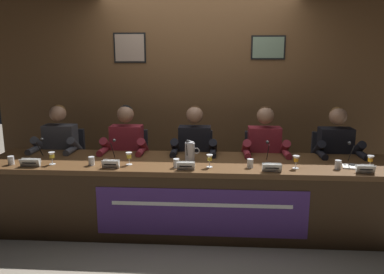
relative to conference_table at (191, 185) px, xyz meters
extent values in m
plane|color=gray|center=(0.00, 0.12, -0.51)|extent=(12.00, 12.00, 0.00)
cube|color=brown|center=(0.00, 1.42, 0.79)|extent=(5.43, 0.12, 2.60)
cube|color=black|center=(-0.89, 1.35, 1.37)|extent=(0.42, 0.02, 0.38)
cube|color=gray|center=(-0.89, 1.34, 1.37)|extent=(0.38, 0.01, 0.34)
cube|color=black|center=(0.88, 1.35, 1.37)|extent=(0.43, 0.02, 0.30)
cube|color=slate|center=(0.88, 1.34, 1.37)|extent=(0.39, 0.01, 0.26)
cube|color=brown|center=(0.00, 0.12, 0.19)|extent=(4.23, 0.82, 0.05)
cube|color=#342112|center=(0.00, -0.27, -0.17)|extent=(4.17, 0.04, 0.67)
cube|color=#342112|center=(-2.07, 0.12, -0.17)|extent=(0.08, 0.74, 0.67)
cube|color=#4C2D7A|center=(0.11, -0.29, -0.17)|extent=(1.98, 0.01, 0.46)
cube|color=white|center=(0.11, -0.30, -0.09)|extent=(1.68, 0.00, 0.04)
cylinder|color=black|center=(-1.57, 0.63, -0.50)|extent=(0.44, 0.44, 0.02)
cylinder|color=black|center=(-1.57, 0.63, -0.28)|extent=(0.05, 0.05, 0.41)
cube|color=#232328|center=(-1.57, 0.63, -0.06)|extent=(0.44, 0.44, 0.03)
cube|color=#232328|center=(-1.57, 0.83, 0.18)|extent=(0.40, 0.05, 0.44)
cylinder|color=black|center=(-1.67, 0.28, -0.28)|extent=(0.10, 0.10, 0.47)
cylinder|color=black|center=(-1.47, 0.28, -0.28)|extent=(0.10, 0.10, 0.47)
cylinder|color=black|center=(-1.67, 0.43, 0.01)|extent=(0.13, 0.34, 0.13)
cylinder|color=black|center=(-1.47, 0.43, 0.01)|extent=(0.13, 0.34, 0.13)
cube|color=#38383D|center=(-1.57, 0.60, 0.25)|extent=(0.36, 0.20, 0.48)
sphere|color=#8E664C|center=(-1.57, 0.58, 0.62)|extent=(0.19, 0.19, 0.19)
sphere|color=#593819|center=(-1.57, 0.59, 0.64)|extent=(0.17, 0.17, 0.17)
cylinder|color=#38383D|center=(-1.78, 0.50, 0.27)|extent=(0.09, 0.30, 0.25)
cylinder|color=#38383D|center=(-1.36, 0.50, 0.27)|extent=(0.09, 0.30, 0.25)
cylinder|color=#38383D|center=(-1.78, 0.34, 0.24)|extent=(0.07, 0.24, 0.07)
cylinder|color=#38383D|center=(-1.36, 0.34, 0.24)|extent=(0.07, 0.24, 0.07)
cube|color=white|center=(-1.55, -0.20, 0.25)|extent=(0.19, 0.03, 0.08)
cube|color=white|center=(-1.55, -0.17, 0.25)|extent=(0.19, 0.03, 0.08)
cube|color=black|center=(-1.55, -0.20, 0.25)|extent=(0.14, 0.01, 0.01)
cylinder|color=white|center=(-1.37, -0.10, 0.22)|extent=(0.06, 0.06, 0.00)
cylinder|color=white|center=(-1.37, -0.10, 0.24)|extent=(0.01, 0.01, 0.05)
cone|color=white|center=(-1.37, -0.10, 0.30)|extent=(0.06, 0.06, 0.06)
cylinder|color=yellow|center=(-1.37, -0.10, 0.30)|extent=(0.04, 0.04, 0.04)
cylinder|color=silver|center=(-1.77, -0.13, 0.26)|extent=(0.06, 0.06, 0.08)
cylinder|color=silver|center=(-1.77, -0.13, 0.24)|extent=(0.05, 0.05, 0.05)
cylinder|color=black|center=(-1.57, 0.01, 0.22)|extent=(0.06, 0.06, 0.02)
cylinder|color=black|center=(-1.57, 0.07, 0.32)|extent=(0.01, 0.13, 0.18)
sphere|color=#2D2D2D|center=(-1.57, 0.14, 0.41)|extent=(0.03, 0.03, 0.03)
cylinder|color=black|center=(-0.79, 0.63, -0.50)|extent=(0.44, 0.44, 0.02)
cylinder|color=black|center=(-0.79, 0.63, -0.28)|extent=(0.05, 0.05, 0.41)
cube|color=#232328|center=(-0.79, 0.63, -0.06)|extent=(0.44, 0.44, 0.03)
cube|color=#232328|center=(-0.79, 0.83, 0.18)|extent=(0.40, 0.05, 0.44)
cylinder|color=black|center=(-0.89, 0.28, -0.28)|extent=(0.10, 0.10, 0.47)
cylinder|color=black|center=(-0.69, 0.28, -0.28)|extent=(0.10, 0.10, 0.47)
cylinder|color=black|center=(-0.89, 0.43, 0.01)|extent=(0.13, 0.34, 0.13)
cylinder|color=black|center=(-0.69, 0.43, 0.01)|extent=(0.13, 0.34, 0.13)
cube|color=maroon|center=(-0.79, 0.60, 0.25)|extent=(0.36, 0.20, 0.48)
sphere|color=#8E664C|center=(-0.79, 0.58, 0.62)|extent=(0.19, 0.19, 0.19)
sphere|color=black|center=(-0.79, 0.59, 0.64)|extent=(0.17, 0.17, 0.17)
cylinder|color=maroon|center=(-1.00, 0.50, 0.27)|extent=(0.09, 0.30, 0.25)
cylinder|color=maroon|center=(-0.58, 0.50, 0.27)|extent=(0.09, 0.30, 0.25)
cylinder|color=maroon|center=(-1.00, 0.34, 0.24)|extent=(0.07, 0.24, 0.07)
cylinder|color=maroon|center=(-0.58, 0.34, 0.24)|extent=(0.07, 0.24, 0.07)
cube|color=white|center=(-0.76, -0.20, 0.25)|extent=(0.16, 0.03, 0.08)
cube|color=white|center=(-0.76, -0.17, 0.25)|extent=(0.16, 0.03, 0.08)
cube|color=black|center=(-0.76, -0.20, 0.25)|extent=(0.11, 0.01, 0.01)
cylinder|color=white|center=(-0.61, -0.06, 0.22)|extent=(0.06, 0.06, 0.00)
cylinder|color=white|center=(-0.61, -0.06, 0.24)|extent=(0.01, 0.01, 0.05)
cone|color=white|center=(-0.61, -0.06, 0.30)|extent=(0.06, 0.06, 0.06)
cylinder|color=yellow|center=(-0.61, -0.06, 0.30)|extent=(0.04, 0.04, 0.04)
cylinder|color=silver|center=(-0.98, -0.10, 0.26)|extent=(0.06, 0.06, 0.08)
cylinder|color=silver|center=(-0.98, -0.10, 0.24)|extent=(0.05, 0.05, 0.05)
cylinder|color=black|center=(-0.81, 0.01, 0.22)|extent=(0.06, 0.06, 0.02)
cylinder|color=black|center=(-0.81, 0.07, 0.32)|extent=(0.01, 0.13, 0.18)
sphere|color=#2D2D2D|center=(-0.81, 0.13, 0.41)|extent=(0.03, 0.03, 0.03)
cylinder|color=black|center=(0.00, 0.63, -0.50)|extent=(0.44, 0.44, 0.02)
cylinder|color=black|center=(0.00, 0.63, -0.28)|extent=(0.05, 0.05, 0.41)
cube|color=#232328|center=(0.00, 0.63, -0.06)|extent=(0.44, 0.44, 0.03)
cube|color=#232328|center=(0.00, 0.83, 0.18)|extent=(0.40, 0.05, 0.44)
cylinder|color=black|center=(-0.10, 0.28, -0.28)|extent=(0.10, 0.10, 0.47)
cylinder|color=black|center=(0.10, 0.28, -0.28)|extent=(0.10, 0.10, 0.47)
cylinder|color=black|center=(-0.10, 0.43, 0.01)|extent=(0.13, 0.34, 0.13)
cylinder|color=black|center=(0.10, 0.43, 0.01)|extent=(0.13, 0.34, 0.13)
cube|color=black|center=(0.00, 0.60, 0.25)|extent=(0.36, 0.20, 0.48)
sphere|color=#8E664C|center=(0.00, 0.58, 0.62)|extent=(0.19, 0.19, 0.19)
sphere|color=#331E0F|center=(0.00, 0.59, 0.64)|extent=(0.17, 0.17, 0.17)
cylinder|color=black|center=(-0.21, 0.50, 0.27)|extent=(0.09, 0.30, 0.25)
cylinder|color=black|center=(0.21, 0.50, 0.27)|extent=(0.09, 0.30, 0.25)
cylinder|color=black|center=(-0.21, 0.34, 0.24)|extent=(0.07, 0.24, 0.07)
cylinder|color=black|center=(0.21, 0.34, 0.24)|extent=(0.07, 0.24, 0.07)
cube|color=white|center=(-0.04, -0.22, 0.25)|extent=(0.17, 0.03, 0.08)
cube|color=white|center=(-0.04, -0.18, 0.25)|extent=(0.17, 0.03, 0.08)
cube|color=black|center=(-0.04, -0.22, 0.25)|extent=(0.12, 0.01, 0.01)
cylinder|color=white|center=(0.18, -0.09, 0.22)|extent=(0.06, 0.06, 0.00)
cylinder|color=white|center=(0.18, -0.09, 0.24)|extent=(0.01, 0.01, 0.05)
cone|color=white|center=(0.18, -0.09, 0.30)|extent=(0.06, 0.06, 0.06)
cylinder|color=yellow|center=(0.18, -0.09, 0.30)|extent=(0.04, 0.04, 0.04)
cylinder|color=silver|center=(-0.14, -0.12, 0.26)|extent=(0.06, 0.06, 0.08)
cylinder|color=silver|center=(-0.14, -0.12, 0.24)|extent=(0.05, 0.05, 0.05)
cylinder|color=black|center=(-0.05, 0.01, 0.22)|extent=(0.06, 0.06, 0.02)
cylinder|color=black|center=(-0.05, 0.07, 0.32)|extent=(0.01, 0.13, 0.18)
sphere|color=#2D2D2D|center=(-0.05, 0.14, 0.41)|extent=(0.03, 0.03, 0.03)
cylinder|color=black|center=(0.78, 0.63, -0.50)|extent=(0.44, 0.44, 0.02)
cylinder|color=black|center=(0.78, 0.63, -0.28)|extent=(0.05, 0.05, 0.41)
cube|color=#232328|center=(0.78, 0.63, -0.06)|extent=(0.44, 0.44, 0.03)
cube|color=#232328|center=(0.78, 0.83, 0.18)|extent=(0.40, 0.05, 0.44)
cylinder|color=black|center=(0.68, 0.28, -0.28)|extent=(0.10, 0.10, 0.47)
cylinder|color=black|center=(0.88, 0.28, -0.28)|extent=(0.10, 0.10, 0.47)
cylinder|color=black|center=(0.68, 0.43, 0.01)|extent=(0.13, 0.34, 0.13)
cylinder|color=black|center=(0.88, 0.43, 0.01)|extent=(0.13, 0.34, 0.13)
cube|color=maroon|center=(0.78, 0.60, 0.25)|extent=(0.36, 0.20, 0.48)
sphere|color=#8E664C|center=(0.78, 0.58, 0.62)|extent=(0.19, 0.19, 0.19)
sphere|color=#331E0F|center=(0.78, 0.59, 0.64)|extent=(0.17, 0.17, 0.17)
cylinder|color=maroon|center=(0.57, 0.50, 0.27)|extent=(0.09, 0.30, 0.25)
cylinder|color=maroon|center=(0.99, 0.50, 0.27)|extent=(0.09, 0.30, 0.25)
cylinder|color=maroon|center=(0.57, 0.34, 0.24)|extent=(0.07, 0.24, 0.07)
cylinder|color=maroon|center=(0.99, 0.34, 0.24)|extent=(0.07, 0.24, 0.07)
cube|color=white|center=(0.76, -0.23, 0.25)|extent=(0.18, 0.03, 0.08)
cube|color=white|center=(0.76, -0.19, 0.25)|extent=(0.18, 0.03, 0.08)
cube|color=black|center=(0.76, -0.23, 0.25)|extent=(0.12, 0.01, 0.01)
cylinder|color=white|center=(1.00, -0.08, 0.22)|extent=(0.06, 0.06, 0.00)
cylinder|color=white|center=(1.00, -0.08, 0.24)|extent=(0.01, 0.01, 0.05)
cone|color=white|center=(1.00, -0.08, 0.30)|extent=(0.06, 0.06, 0.06)
cylinder|color=orange|center=(1.00, -0.08, 0.30)|extent=(0.04, 0.04, 0.04)
cylinder|color=silver|center=(0.57, -0.08, 0.26)|extent=(0.06, 0.06, 0.08)
cylinder|color=silver|center=(0.57, -0.08, 0.24)|extent=(0.05, 0.05, 0.05)
cylinder|color=black|center=(0.76, 0.02, 0.22)|extent=(0.06, 0.06, 0.02)
cylinder|color=black|center=(0.76, 0.09, 0.32)|extent=(0.01, 0.13, 0.18)
sphere|color=#2D2D2D|center=(0.76, 0.15, 0.41)|extent=(0.03, 0.03, 0.03)
cylinder|color=black|center=(1.57, 0.63, -0.50)|extent=(0.44, 0.44, 0.02)
cylinder|color=black|center=(1.57, 0.63, -0.28)|extent=(0.05, 0.05, 0.41)
cube|color=#232328|center=(1.57, 0.63, -0.06)|extent=(0.44, 0.44, 0.03)
cube|color=#232328|center=(1.57, 0.83, 0.18)|extent=(0.40, 0.05, 0.44)
cylinder|color=black|center=(1.47, 0.28, -0.28)|extent=(0.10, 0.10, 0.47)
cylinder|color=black|center=(1.67, 0.28, -0.28)|extent=(0.10, 0.10, 0.47)
cylinder|color=black|center=(1.47, 0.43, 0.01)|extent=(0.13, 0.34, 0.13)
cylinder|color=black|center=(1.67, 0.43, 0.01)|extent=(0.13, 0.34, 0.13)
cube|color=black|center=(1.57, 0.60, 0.25)|extent=(0.36, 0.20, 0.48)
sphere|color=#8E664C|center=(1.57, 0.58, 0.62)|extent=(0.19, 0.19, 0.19)
sphere|color=#593819|center=(1.57, 0.59, 0.64)|extent=(0.17, 0.17, 0.17)
cylinder|color=black|center=(1.36, 0.50, 0.27)|extent=(0.09, 0.30, 0.25)
cylinder|color=black|center=(1.78, 0.50, 0.27)|extent=(0.09, 0.30, 0.25)
cylinder|color=black|center=(1.36, 0.34, 0.24)|extent=(0.07, 0.24, 0.07)
cylinder|color=black|center=(1.78, 0.34, 0.24)|extent=(0.07, 0.24, 0.07)
cube|color=white|center=(1.60, -0.22, 0.25)|extent=(0.17, 0.03, 0.08)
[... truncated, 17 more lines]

